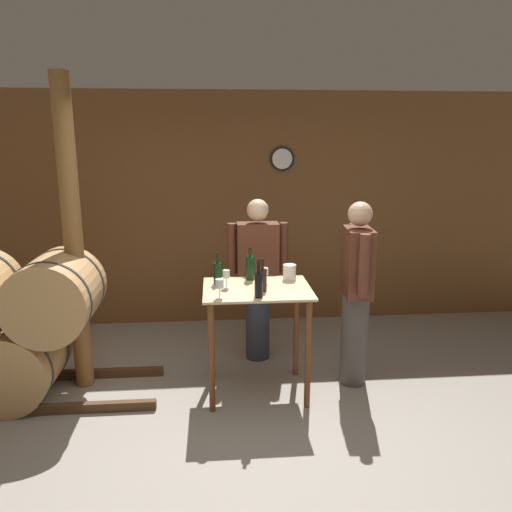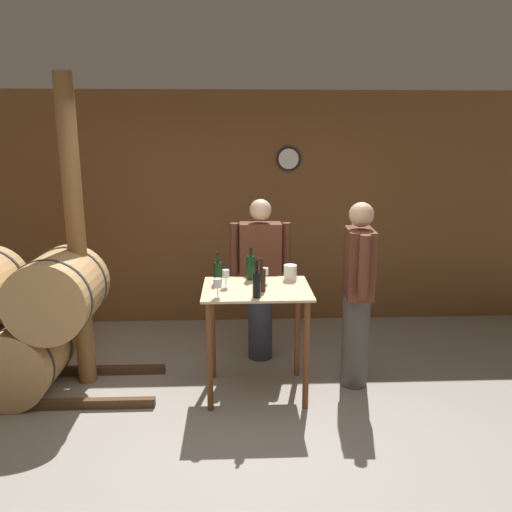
{
  "view_description": "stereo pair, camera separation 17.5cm",
  "coord_description": "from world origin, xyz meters",
  "px_view_note": "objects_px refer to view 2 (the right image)",
  "views": [
    {
      "loc": [
        -0.26,
        -3.17,
        2.18
      ],
      "look_at": [
        0.09,
        0.91,
        1.21
      ],
      "focal_mm": 35.0,
      "sensor_mm": 36.0,
      "label": 1
    },
    {
      "loc": [
        -0.09,
        -3.19,
        2.18
      ],
      "look_at": [
        0.09,
        0.91,
        1.21
      ],
      "focal_mm": 35.0,
      "sensor_mm": 36.0,
      "label": 2
    }
  ],
  "objects_px": {
    "wine_glass_near_right": "(265,272)",
    "person_host": "(358,292)",
    "wine_bottle_right": "(261,279)",
    "ice_bucket": "(290,272)",
    "wooden_post": "(76,237)",
    "wine_bottle_left": "(251,267)",
    "wine_glass_near_center": "(226,275)",
    "wine_bottle_center": "(257,284)",
    "wine_bottle_far_left": "(218,272)",
    "wine_glass_near_left": "(218,284)",
    "person_visitor_with_scarf": "(260,277)"
  },
  "relations": [
    {
      "from": "wine_glass_near_right",
      "to": "person_host",
      "type": "distance_m",
      "value": 0.83
    },
    {
      "from": "wine_bottle_right",
      "to": "ice_bucket",
      "type": "relative_size",
      "value": 2.01
    },
    {
      "from": "wooden_post",
      "to": "wine_bottle_left",
      "type": "relative_size",
      "value": 9.45
    },
    {
      "from": "wine_bottle_left",
      "to": "wine_glass_near_center",
      "type": "height_order",
      "value": "wine_bottle_left"
    },
    {
      "from": "wine_glass_near_center",
      "to": "person_host",
      "type": "bearing_deg",
      "value": 4.15
    },
    {
      "from": "ice_bucket",
      "to": "wine_bottle_center",
      "type": "bearing_deg",
      "value": -123.47
    },
    {
      "from": "wine_bottle_center",
      "to": "wine_glass_near_right",
      "type": "bearing_deg",
      "value": 77.2
    },
    {
      "from": "wine_glass_near_center",
      "to": "wine_bottle_left",
      "type": "bearing_deg",
      "value": 47.28
    },
    {
      "from": "wine_bottle_center",
      "to": "person_host",
      "type": "relative_size",
      "value": 0.18
    },
    {
      "from": "wine_bottle_left",
      "to": "ice_bucket",
      "type": "relative_size",
      "value": 2.1
    },
    {
      "from": "person_host",
      "to": "wine_glass_near_center",
      "type": "bearing_deg",
      "value": -175.85
    },
    {
      "from": "wine_bottle_far_left",
      "to": "wine_bottle_center",
      "type": "bearing_deg",
      "value": -52.08
    },
    {
      "from": "wooden_post",
      "to": "wine_glass_near_center",
      "type": "distance_m",
      "value": 1.34
    },
    {
      "from": "wine_bottle_left",
      "to": "wine_bottle_right",
      "type": "bearing_deg",
      "value": -77.75
    },
    {
      "from": "wine_glass_near_left",
      "to": "person_visitor_with_scarf",
      "type": "height_order",
      "value": "person_visitor_with_scarf"
    },
    {
      "from": "wine_bottle_far_left",
      "to": "person_host",
      "type": "xyz_separation_m",
      "value": [
        1.21,
        -0.05,
        -0.18
      ]
    },
    {
      "from": "wine_glass_near_center",
      "to": "person_visitor_with_scarf",
      "type": "relative_size",
      "value": 0.1
    },
    {
      "from": "wine_glass_near_left",
      "to": "wooden_post",
      "type": "bearing_deg",
      "value": 156.95
    },
    {
      "from": "wooden_post",
      "to": "wine_glass_near_left",
      "type": "distance_m",
      "value": 1.36
    },
    {
      "from": "wine_glass_near_left",
      "to": "wine_glass_near_center",
      "type": "height_order",
      "value": "wine_glass_near_left"
    },
    {
      "from": "person_host",
      "to": "person_visitor_with_scarf",
      "type": "distance_m",
      "value": 1.02
    },
    {
      "from": "wine_glass_near_center",
      "to": "ice_bucket",
      "type": "height_order",
      "value": "wine_glass_near_center"
    },
    {
      "from": "wooden_post",
      "to": "person_visitor_with_scarf",
      "type": "xyz_separation_m",
      "value": [
        1.61,
        0.44,
        -0.5
      ]
    },
    {
      "from": "ice_bucket",
      "to": "person_host",
      "type": "bearing_deg",
      "value": -11.54
    },
    {
      "from": "wine_bottle_center",
      "to": "wine_glass_near_right",
      "type": "distance_m",
      "value": 0.38
    },
    {
      "from": "wine_glass_near_left",
      "to": "ice_bucket",
      "type": "bearing_deg",
      "value": 37.08
    },
    {
      "from": "wooden_post",
      "to": "wine_bottle_center",
      "type": "height_order",
      "value": "wooden_post"
    },
    {
      "from": "wine_glass_near_left",
      "to": "person_host",
      "type": "bearing_deg",
      "value": 16.37
    },
    {
      "from": "wine_bottle_left",
      "to": "wine_glass_near_center",
      "type": "distance_m",
      "value": 0.32
    },
    {
      "from": "wine_glass_near_left",
      "to": "person_visitor_with_scarf",
      "type": "bearing_deg",
      "value": 68.15
    },
    {
      "from": "wine_glass_near_left",
      "to": "ice_bucket",
      "type": "xyz_separation_m",
      "value": [
        0.62,
        0.47,
        -0.04
      ]
    },
    {
      "from": "wine_bottle_left",
      "to": "wine_glass_near_left",
      "type": "height_order",
      "value": "wine_bottle_left"
    },
    {
      "from": "wine_glass_near_left",
      "to": "wine_glass_near_right",
      "type": "relative_size",
      "value": 1.1
    },
    {
      "from": "wine_bottle_right",
      "to": "person_visitor_with_scarf",
      "type": "bearing_deg",
      "value": 87.66
    },
    {
      "from": "wine_glass_near_center",
      "to": "wine_glass_near_right",
      "type": "height_order",
      "value": "wine_glass_near_center"
    },
    {
      "from": "wine_bottle_far_left",
      "to": "wine_bottle_left",
      "type": "bearing_deg",
      "value": 20.1
    },
    {
      "from": "wooden_post",
      "to": "wine_bottle_center",
      "type": "bearing_deg",
      "value": -19.08
    },
    {
      "from": "wine_bottle_left",
      "to": "person_host",
      "type": "bearing_deg",
      "value": -9.28
    },
    {
      "from": "person_host",
      "to": "wooden_post",
      "type": "bearing_deg",
      "value": 176.02
    },
    {
      "from": "wine_bottle_left",
      "to": "person_visitor_with_scarf",
      "type": "distance_m",
      "value": 0.52
    },
    {
      "from": "wine_bottle_far_left",
      "to": "wooden_post",
      "type": "bearing_deg",
      "value": 174.24
    },
    {
      "from": "wine_bottle_center",
      "to": "ice_bucket",
      "type": "xyz_separation_m",
      "value": [
        0.32,
        0.48,
        -0.04
      ]
    },
    {
      "from": "wine_bottle_left",
      "to": "wine_bottle_center",
      "type": "height_order",
      "value": "wine_bottle_center"
    },
    {
      "from": "person_visitor_with_scarf",
      "to": "wine_glass_near_left",
      "type": "bearing_deg",
      "value": -111.85
    },
    {
      "from": "wine_bottle_right",
      "to": "person_visitor_with_scarf",
      "type": "distance_m",
      "value": 0.83
    },
    {
      "from": "wine_bottle_right",
      "to": "person_host",
      "type": "xyz_separation_m",
      "value": [
        0.85,
        0.2,
        -0.18
      ]
    },
    {
      "from": "person_host",
      "to": "wine_bottle_right",
      "type": "bearing_deg",
      "value": -166.94
    },
    {
      "from": "wine_bottle_center",
      "to": "wine_glass_near_left",
      "type": "height_order",
      "value": "wine_bottle_center"
    },
    {
      "from": "wooden_post",
      "to": "wine_bottle_far_left",
      "type": "height_order",
      "value": "wooden_post"
    },
    {
      "from": "wine_glass_near_center",
      "to": "person_visitor_with_scarf",
      "type": "distance_m",
      "value": 0.79
    }
  ]
}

